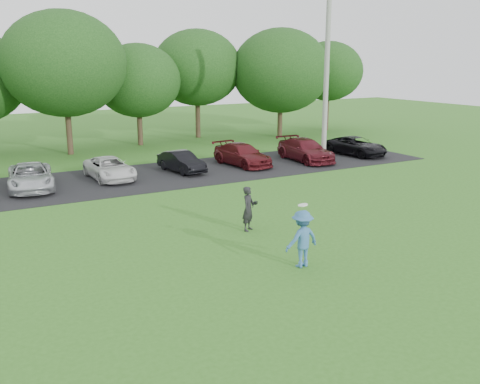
# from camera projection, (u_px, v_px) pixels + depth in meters

# --- Properties ---
(ground) EXTENTS (100.00, 100.00, 0.00)m
(ground) POSITION_uv_depth(u_px,v_px,m) (297.00, 259.00, 15.87)
(ground) COLOR #31671D
(ground) RESTS_ON ground
(parking_lot) EXTENTS (32.00, 6.50, 0.03)m
(parking_lot) POSITION_uv_depth(u_px,v_px,m) (148.00, 177.00, 26.89)
(parking_lot) COLOR black
(parking_lot) RESTS_ON ground
(utility_pole) EXTENTS (0.28, 0.28, 9.73)m
(utility_pole) POSITION_uv_depth(u_px,v_px,m) (326.00, 76.00, 29.57)
(utility_pole) COLOR gray
(utility_pole) RESTS_ON ground
(frisbee_player) EXTENTS (1.11, 0.68, 1.92)m
(frisbee_player) POSITION_uv_depth(u_px,v_px,m) (302.00, 239.00, 15.15)
(frisbee_player) COLOR #37679B
(frisbee_player) RESTS_ON ground
(camera_bystander) EXTENTS (0.68, 0.63, 1.56)m
(camera_bystander) POSITION_uv_depth(u_px,v_px,m) (248.00, 209.00, 18.38)
(camera_bystander) COLOR black
(camera_bystander) RESTS_ON ground
(parked_cars) EXTENTS (28.45, 5.04, 1.26)m
(parked_cars) POSITION_uv_depth(u_px,v_px,m) (146.00, 165.00, 26.77)
(parked_cars) COLOR black
(parked_cars) RESTS_ON parking_lot
(tree_row) EXTENTS (42.39, 9.85, 8.64)m
(tree_row) POSITION_uv_depth(u_px,v_px,m) (116.00, 72.00, 34.68)
(tree_row) COLOR #38281C
(tree_row) RESTS_ON ground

